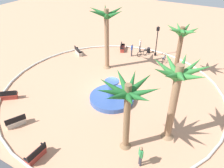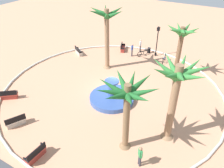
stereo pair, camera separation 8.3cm
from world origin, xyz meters
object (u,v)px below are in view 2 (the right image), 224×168
bench_southwest (36,155)px  palm_tree_mid_plaza (107,26)px  palm_tree_far_side (127,98)px  bicycle_red_frame (164,59)px  bench_east (123,48)px  trash_bin (149,50)px  palm_tree_near_fountain (181,39)px  person_pedestrian_stroll (140,155)px  bench_north (9,96)px  fountain (112,97)px  person_cyclist_helmet (140,45)px  bench_southeast (16,122)px  bicycle_by_lamppost (142,53)px  lamppost (157,39)px  bench_west (79,52)px  person_cyclist_photo (132,49)px  palm_tree_by_curb (177,84)px

bench_southwest → palm_tree_mid_plaza: bearing=-79.8°
palm_tree_far_side → bicycle_red_frame: palm_tree_far_side is taller
palm_tree_mid_plaza → bench_east: palm_tree_mid_plaza is taller
trash_bin → palm_tree_far_side: bearing=106.0°
palm_tree_near_fountain → person_pedestrian_stroll: 13.22m
palm_tree_far_side → bicycle_red_frame: bearing=-82.3°
bench_north → person_pedestrian_stroll: (-13.77, 0.66, 0.60)m
bench_north → trash_bin: 17.92m
fountain → trash_bin: fountain is taller
person_cyclist_helmet → fountain: bearing=100.6°
bench_southeast → bicycle_by_lamppost: bench_southeast is taller
palm_tree_near_fountain → lamppost: bearing=-45.9°
palm_tree_near_fountain → bench_west: palm_tree_near_fountain is taller
palm_tree_far_side → bench_north: 12.86m
bench_east → person_cyclist_helmet: size_ratio=0.98×
bench_north → person_cyclist_photo: 15.46m
bench_southeast → person_cyclist_photo: (-2.56, -16.35, 0.60)m
bench_west → bicycle_by_lamppost: size_ratio=1.05×
palm_tree_far_side → bench_north: (12.20, 0.28, -4.08)m
bicycle_red_frame → bench_east: bearing=-3.7°
bicycle_by_lamppost → person_pedestrian_stroll: 16.90m
fountain → bench_east: fountain is taller
person_cyclist_helmet → bench_west: bearing=36.3°
trash_bin → bicycle_by_lamppost: bearing=73.0°
bench_southeast → lamppost: 18.88m
palm_tree_by_curb → bench_southwest: 10.67m
palm_tree_mid_plaza → person_cyclist_helmet: (-1.54, -6.11, -4.12)m
bicycle_red_frame → fountain: bearing=80.5°
bench_west → bicycle_red_frame: size_ratio=0.94×
person_cyclist_helmet → bench_north: bearing=68.1°
fountain → palm_tree_far_side: bearing=129.5°
palm_tree_mid_plaza → bicycle_red_frame: (-5.34, -4.77, -4.69)m
fountain → bicycle_red_frame: (-1.68, -10.02, 0.07)m
person_cyclist_helmet → person_cyclist_photo: bearing=79.1°
palm_tree_far_side → bicycle_by_lamppost: bearing=-71.3°
bench_east → bench_southwest: same height
bicycle_red_frame → person_cyclist_helmet: person_cyclist_helmet is taller
bench_west → bench_southwest: bearing=117.0°
bench_west → bench_southwest: (-7.57, 14.87, 0.00)m
bench_east → bench_southeast: same height
bicycle_by_lamppost → person_cyclist_helmet: size_ratio=0.91×
fountain → bench_west: fountain is taller
trash_bin → bicycle_red_frame: size_ratio=0.42×
fountain → trash_bin: (0.92, -11.52, 0.08)m
palm_tree_far_side → bench_north: size_ratio=3.63×
bench_west → person_pedestrian_stroll: bearing=139.8°
fountain → bench_north: fountain is taller
trash_bin → person_pedestrian_stroll: person_pedestrian_stroll is taller
bench_southeast → person_cyclist_helmet: bearing=-99.1°
bench_north → bicycle_by_lamppost: bearing=-115.9°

